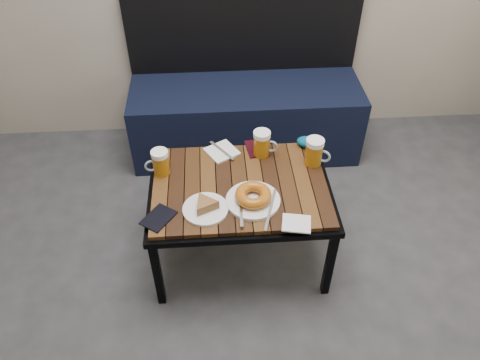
{
  "coord_description": "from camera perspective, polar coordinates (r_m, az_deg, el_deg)",
  "views": [
    {
      "loc": [
        0.05,
        -0.7,
        1.93
      ],
      "look_at": [
        0.16,
        0.86,
        0.5
      ],
      "focal_mm": 35.0,
      "sensor_mm": 36.0,
      "label": 1
    }
  ],
  "objects": [
    {
      "name": "bench",
      "position": [
        2.98,
        0.67,
        8.5
      ],
      "size": [
        1.4,
        0.5,
        0.95
      ],
      "color": "black",
      "rests_on": "ground"
    },
    {
      "name": "napkin_left",
      "position": [
        2.32,
        -2.23,
        3.51
      ],
      "size": [
        0.19,
        0.19,
        0.01
      ],
      "rotation": [
        0.0,
        0.0,
        0.53
      ],
      "color": "white",
      "rests_on": "cafe_table"
    },
    {
      "name": "beer_mug_centre",
      "position": [
        2.27,
        2.72,
        4.48
      ],
      "size": [
        0.13,
        0.09,
        0.13
      ],
      "rotation": [
        0.0,
        0.0,
        -0.23
      ],
      "color": "#9F610C",
      "rests_on": "cafe_table"
    },
    {
      "name": "passport_navy",
      "position": [
        2.02,
        -9.9,
        -4.56
      ],
      "size": [
        0.16,
        0.17,
        0.01
      ],
      "primitive_type": "cube",
      "rotation": [
        0.0,
        0.0,
        -0.62
      ],
      "color": "black",
      "rests_on": "cafe_table"
    },
    {
      "name": "beer_mug_right",
      "position": [
        2.24,
        9.08,
        3.42
      ],
      "size": [
        0.13,
        0.11,
        0.14
      ],
      "rotation": [
        0.0,
        0.0,
        -0.47
      ],
      "color": "#9F610C",
      "rests_on": "cafe_table"
    },
    {
      "name": "knit_pouch",
      "position": [
        2.37,
        8.31,
        4.59
      ],
      "size": [
        0.13,
        0.11,
        0.05
      ],
      "primitive_type": "ellipsoid",
      "rotation": [
        0.0,
        0.0,
        -0.35
      ],
      "color": "navy",
      "rests_on": "cafe_table"
    },
    {
      "name": "plate_bagel",
      "position": [
        2.04,
        1.61,
        -2.14
      ],
      "size": [
        0.24,
        0.31,
        0.07
      ],
      "color": "white",
      "rests_on": "cafe_table"
    },
    {
      "name": "plate_pie",
      "position": [
        2.01,
        -4.25,
        -3.25
      ],
      "size": [
        0.2,
        0.2,
        0.06
      ],
      "color": "white",
      "rests_on": "cafe_table"
    },
    {
      "name": "napkin_right",
      "position": [
        1.98,
        6.9,
        -5.28
      ],
      "size": [
        0.14,
        0.12,
        0.01
      ],
      "rotation": [
        0.0,
        0.0,
        -0.19
      ],
      "color": "white",
      "rests_on": "cafe_table"
    },
    {
      "name": "beer_mug_left",
      "position": [
        2.19,
        -9.71,
        2.13
      ],
      "size": [
        0.12,
        0.09,
        0.13
      ],
      "rotation": [
        0.0,
        0.0,
        3.32
      ],
      "color": "#9F610C",
      "rests_on": "cafe_table"
    },
    {
      "name": "cafe_table",
      "position": [
        2.17,
        0.0,
        -1.41
      ],
      "size": [
        0.84,
        0.62,
        0.47
      ],
      "color": "black",
      "rests_on": "ground"
    },
    {
      "name": "passport_burgundy",
      "position": [
        2.34,
        2.05,
        3.88
      ],
      "size": [
        0.12,
        0.15,
        0.01
      ],
      "primitive_type": "cube",
      "rotation": [
        0.0,
        0.0,
        0.14
      ],
      "color": "black",
      "rests_on": "cafe_table"
    }
  ]
}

